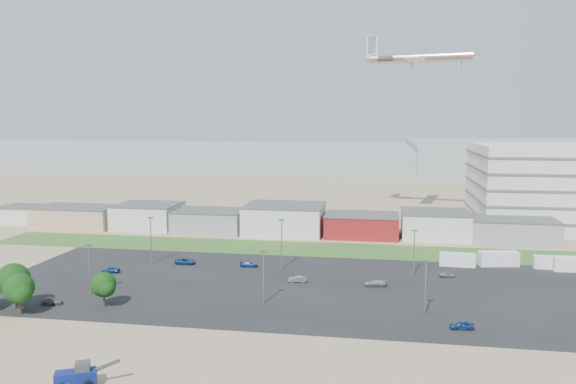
% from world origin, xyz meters
% --- Properties ---
extents(ground, '(700.00, 700.00, 0.00)m').
position_xyz_m(ground, '(0.00, 0.00, 0.00)').
color(ground, '#8B7659').
rests_on(ground, ground).
extents(parking_lot, '(120.00, 50.00, 0.01)m').
position_xyz_m(parking_lot, '(5.00, 20.00, 0.01)').
color(parking_lot, black).
rests_on(parking_lot, ground).
extents(grass_strip, '(160.00, 16.00, 0.02)m').
position_xyz_m(grass_strip, '(0.00, 52.00, 0.01)').
color(grass_strip, '#345821').
rests_on(grass_strip, ground).
extents(hills_backdrop, '(700.00, 200.00, 9.00)m').
position_xyz_m(hills_backdrop, '(40.00, 315.00, 4.50)').
color(hills_backdrop, gray).
rests_on(hills_backdrop, ground).
extents(building_row, '(170.00, 20.00, 8.00)m').
position_xyz_m(building_row, '(-17.00, 71.00, 4.00)').
color(building_row, silver).
rests_on(building_row, ground).
extents(telehandler, '(8.02, 5.51, 3.19)m').
position_xyz_m(telehandler, '(-14.78, -26.11, 1.60)').
color(telehandler, navy).
rests_on(telehandler, ground).
extents(box_trailer_a, '(7.84, 2.89, 2.89)m').
position_xyz_m(box_trailer_a, '(38.23, 40.95, 1.44)').
color(box_trailer_a, silver).
rests_on(box_trailer_a, ground).
extents(box_trailer_b, '(8.93, 4.22, 3.22)m').
position_xyz_m(box_trailer_b, '(47.28, 42.70, 1.61)').
color(box_trailer_b, silver).
rests_on(box_trailer_b, ground).
extents(box_trailer_c, '(7.32, 2.43, 2.73)m').
position_xyz_m(box_trailer_c, '(58.15, 42.02, 1.36)').
color(box_trailer_c, silver).
rests_on(box_trailer_c, ground).
extents(box_trailer_d, '(8.34, 2.85, 3.10)m').
position_xyz_m(box_trailer_d, '(62.22, 40.60, 1.55)').
color(box_trailer_d, silver).
rests_on(box_trailer_d, ground).
extents(tree_mid, '(5.97, 5.97, 8.96)m').
position_xyz_m(tree_mid, '(-40.73, -1.04, 4.48)').
color(tree_mid, black).
rests_on(tree_mid, ground).
extents(tree_right, '(5.36, 5.36, 8.03)m').
position_xyz_m(tree_right, '(-37.82, -3.78, 4.02)').
color(tree_right, black).
rests_on(tree_right, ground).
extents(tree_near, '(4.60, 4.60, 6.90)m').
position_xyz_m(tree_near, '(-25.98, 2.40, 3.45)').
color(tree_near, black).
rests_on(tree_near, ground).
extents(lightpole_front_l, '(1.12, 0.46, 9.48)m').
position_xyz_m(lightpole_front_l, '(-31.72, 8.13, 4.74)').
color(lightpole_front_l, slate).
rests_on(lightpole_front_l, ground).
extents(lightpole_front_m, '(1.11, 0.46, 9.44)m').
position_xyz_m(lightpole_front_m, '(1.10, 8.61, 4.72)').
color(lightpole_front_m, slate).
rests_on(lightpole_front_m, ground).
extents(lightpole_front_r, '(1.11, 0.46, 9.42)m').
position_xyz_m(lightpole_front_r, '(28.77, 6.94, 4.71)').
color(lightpole_front_r, slate).
rests_on(lightpole_front_r, ground).
extents(lightpole_back_l, '(1.24, 0.52, 10.57)m').
position_xyz_m(lightpole_back_l, '(-29.82, 31.81, 5.29)').
color(lightpole_back_l, slate).
rests_on(lightpole_back_l, ground).
extents(lightpole_back_m, '(1.29, 0.54, 10.97)m').
position_xyz_m(lightpole_back_m, '(0.14, 31.81, 5.49)').
color(lightpole_back_m, slate).
rests_on(lightpole_back_m, ground).
extents(lightpole_back_r, '(1.13, 0.47, 9.61)m').
position_xyz_m(lightpole_back_r, '(28.23, 31.64, 4.80)').
color(lightpole_back_r, slate).
rests_on(lightpole_back_r, ground).
extents(airliner, '(44.99, 35.15, 11.87)m').
position_xyz_m(airliner, '(32.76, 103.84, 52.17)').
color(airliner, silver).
extents(parked_car_2, '(3.84, 1.89, 1.26)m').
position_xyz_m(parked_car_2, '(34.02, 1.66, 0.63)').
color(parked_car_2, navy).
rests_on(parked_car_2, ground).
extents(parked_car_5, '(3.94, 1.91, 1.30)m').
position_xyz_m(parked_car_5, '(-35.27, 22.96, 0.65)').
color(parked_car_5, navy).
rests_on(parked_car_5, ground).
extents(parked_car_6, '(4.01, 1.65, 1.16)m').
position_xyz_m(parked_car_6, '(-7.34, 32.51, 0.58)').
color(parked_car_6, navy).
rests_on(parked_car_6, ground).
extents(parked_car_7, '(3.73, 1.43, 1.21)m').
position_xyz_m(parked_car_7, '(5.03, 22.53, 0.61)').
color(parked_car_7, '#A5A5AA').
rests_on(parked_car_7, ground).
extents(parked_car_8, '(3.38, 1.64, 1.11)m').
position_xyz_m(parked_car_8, '(35.01, 31.23, 0.56)').
color(parked_car_8, '#A5A5AA').
rests_on(parked_car_8, ground).
extents(parked_car_9, '(4.69, 2.31, 1.28)m').
position_xyz_m(parked_car_9, '(-22.10, 32.52, 0.64)').
color(parked_car_9, navy).
rests_on(parked_car_9, ground).
extents(parked_car_10, '(4.00, 2.03, 1.11)m').
position_xyz_m(parked_car_10, '(-35.64, 1.89, 0.56)').
color(parked_car_10, '#595B5E').
rests_on(parked_car_10, ground).
extents(parked_car_12, '(4.67, 2.38, 1.30)m').
position_xyz_m(parked_car_12, '(20.38, 22.45, 0.65)').
color(parked_car_12, '#A5A5AA').
rests_on(parked_car_12, ground).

